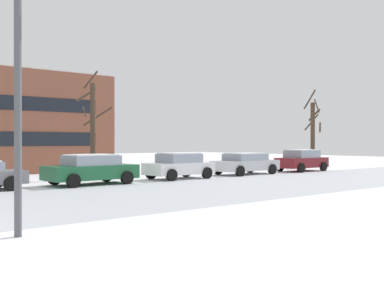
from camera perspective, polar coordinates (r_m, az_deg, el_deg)
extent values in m
cylinder|color=#4C4F54|center=(10.92, -20.32, 6.06)|extent=(0.16, 0.16, 6.33)
cylinder|color=black|center=(21.08, -20.99, -4.48)|extent=(0.65, 0.24, 0.64)
cube|color=#1E6038|center=(23.16, -12.11, -3.34)|extent=(4.39, 1.99, 0.66)
cube|color=#8C99A8|center=(23.13, -12.11, -1.95)|extent=(2.43, 1.79, 0.47)
cube|color=white|center=(23.12, -12.12, -1.30)|extent=(2.21, 1.66, 0.06)
cylinder|color=black|center=(24.71, -10.32, -3.77)|extent=(0.65, 0.24, 0.64)
cylinder|color=black|center=(23.08, -7.87, -4.05)|extent=(0.65, 0.24, 0.64)
cylinder|color=black|center=(23.40, -16.30, -4.00)|extent=(0.65, 0.24, 0.64)
cylinder|color=black|center=(21.67, -14.15, -4.34)|extent=(0.65, 0.24, 0.64)
cube|color=white|center=(26.12, -1.57, -2.96)|extent=(3.92, 1.87, 0.63)
cube|color=#8C99A8|center=(26.09, -1.57, -1.73)|extent=(2.17, 1.68, 0.49)
cube|color=white|center=(26.09, -1.57, -1.13)|extent=(1.97, 1.55, 0.06)
cylinder|color=black|center=(27.64, -0.75, -3.33)|extent=(0.65, 0.24, 0.64)
cylinder|color=black|center=(26.28, 1.81, -3.52)|extent=(0.65, 0.24, 0.64)
cylinder|color=black|center=(26.08, -4.98, -3.55)|extent=(0.65, 0.24, 0.64)
cylinder|color=black|center=(24.64, -2.49, -3.77)|extent=(0.65, 0.24, 0.64)
cube|color=silver|center=(29.84, 6.47, -2.58)|extent=(4.63, 1.95, 0.61)
cube|color=#8C99A8|center=(29.82, 6.47, -1.59)|extent=(2.56, 1.75, 0.41)
cube|color=white|center=(29.81, 6.47, -1.13)|extent=(2.33, 1.62, 0.06)
cylinder|color=black|center=(31.59, 7.03, -2.88)|extent=(0.65, 0.24, 0.64)
cylinder|color=black|center=(30.37, 9.68, -3.01)|extent=(0.65, 0.24, 0.64)
cylinder|color=black|center=(29.44, 3.16, -3.11)|extent=(0.65, 0.24, 0.64)
cylinder|color=black|center=(28.13, 5.84, -3.27)|extent=(0.65, 0.24, 0.64)
cube|color=maroon|center=(33.78, 13.15, -2.20)|extent=(4.07, 1.81, 0.68)
cube|color=#8C99A8|center=(33.76, 13.15, -1.19)|extent=(2.26, 1.63, 0.51)
cube|color=white|center=(33.76, 13.15, -0.70)|extent=(2.05, 1.51, 0.06)
cylinder|color=black|center=(35.37, 13.23, -2.55)|extent=(0.65, 0.24, 0.64)
cylinder|color=black|center=(34.38, 15.61, -2.64)|extent=(0.65, 0.24, 0.64)
cylinder|color=black|center=(33.28, 10.60, -2.73)|extent=(0.65, 0.24, 0.64)
cylinder|color=black|center=(32.22, 13.05, -2.83)|extent=(0.65, 0.24, 0.64)
cylinder|color=#423326|center=(39.12, 14.39, 1.07)|extent=(0.35, 0.35, 5.21)
cylinder|color=#423326|center=(39.04, 14.87, 4.48)|extent=(0.82, 0.19, 1.07)
cylinder|color=#423326|center=(39.14, 15.23, 1.94)|extent=(1.07, 0.83, 0.79)
cylinder|color=#423326|center=(39.61, 14.58, 3.43)|extent=(0.47, 1.00, 1.01)
cylinder|color=#423326|center=(39.69, 14.27, 2.59)|extent=(0.92, 0.91, 1.40)
cylinder|color=#423326|center=(39.71, 14.05, 5.26)|extent=(1.05, 0.59, 1.65)
cylinder|color=#423326|center=(26.63, -11.91, 1.54)|extent=(0.29, 0.29, 5.31)
cylinder|color=#423326|center=(27.46, -11.31, 3.31)|extent=(1.26, 1.36, 1.10)
cylinder|color=#423326|center=(27.27, -12.66, 5.81)|extent=(1.32, 0.29, 0.84)
cylinder|color=#423326|center=(27.21, -12.16, 7.61)|extent=(0.86, 0.26, 1.06)
cylinder|color=#423326|center=(26.59, -12.89, 3.86)|extent=(0.34, 0.95, 0.65)
cube|color=black|center=(30.90, -21.48, 0.58)|extent=(12.05, 0.04, 0.90)
cube|color=black|center=(30.99, -21.48, 4.71)|extent=(12.05, 0.04, 0.90)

